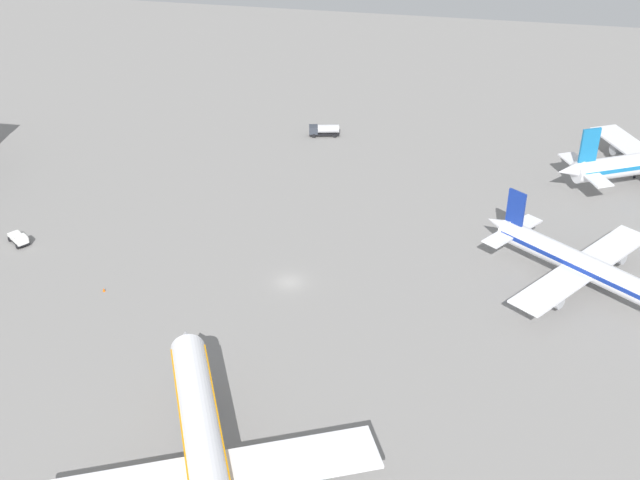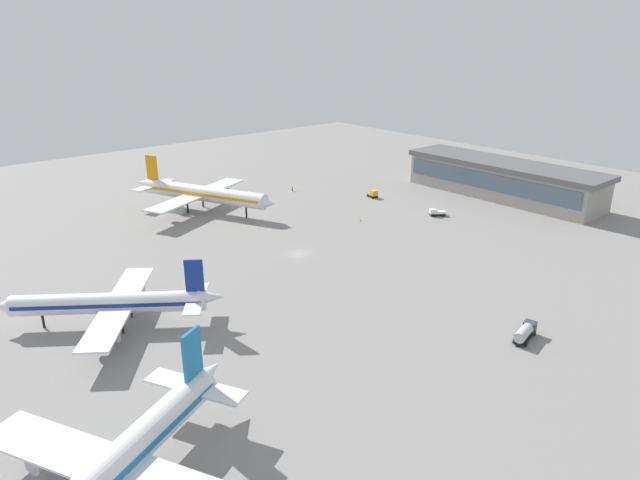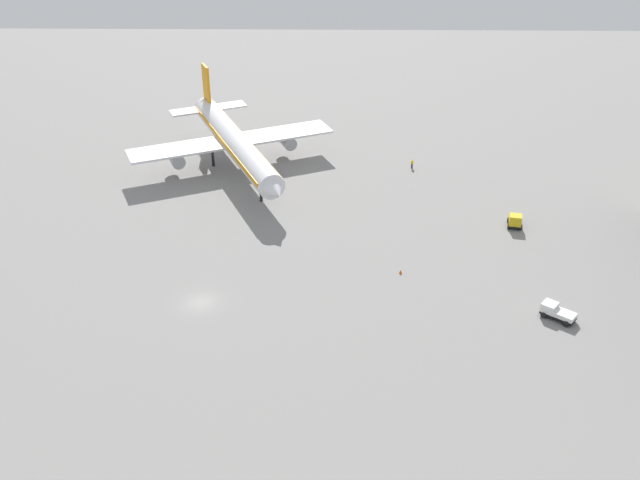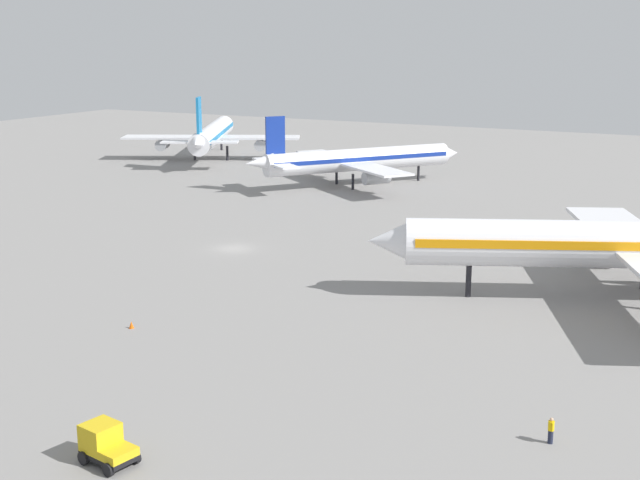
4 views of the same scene
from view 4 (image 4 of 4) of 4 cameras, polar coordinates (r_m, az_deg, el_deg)
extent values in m
plane|color=gray|center=(100.66, -5.71, -0.56)|extent=(288.00, 288.00, 0.00)
cylinder|color=white|center=(141.84, 2.59, 5.33)|extent=(22.55, 28.54, 3.62)
cone|color=white|center=(150.91, 8.48, 5.68)|extent=(4.92, 4.95, 3.44)
cone|color=white|center=(134.39, -4.03, 5.10)|extent=(5.02, 5.36, 2.89)
cube|color=navy|center=(141.81, 2.59, 5.44)|extent=(21.82, 27.52, 0.65)
cube|color=white|center=(141.13, 2.00, 5.15)|extent=(28.20, 22.89, 0.33)
cylinder|color=#A5A8AD|center=(149.02, 0.42, 5.10)|extent=(4.15, 4.62, 1.99)
cylinder|color=#A5A8AD|center=(133.73, 3.74, 4.12)|extent=(4.15, 4.62, 1.99)
cube|color=white|center=(135.44, -2.95, 5.10)|extent=(11.78, 9.83, 0.26)
cube|color=navy|center=(134.89, -2.97, 6.93)|extent=(2.20, 2.77, 5.79)
cylinder|color=black|center=(148.07, 6.51, 4.40)|extent=(0.43, 0.43, 2.53)
cylinder|color=black|center=(143.63, 1.10, 4.20)|extent=(0.43, 0.43, 2.53)
cylinder|color=black|center=(138.56, 2.19, 3.86)|extent=(0.43, 0.43, 2.53)
cylinder|color=white|center=(175.33, -7.10, 6.95)|extent=(19.93, 34.69, 4.04)
cone|color=white|center=(194.61, -6.29, 7.60)|extent=(5.23, 5.32, 3.84)
cone|color=white|center=(156.04, -8.12, 6.36)|extent=(5.14, 5.96, 3.23)
cube|color=#1972B2|center=(175.29, -7.11, 7.05)|extent=(19.35, 33.41, 0.73)
cube|color=white|center=(173.57, -7.18, 6.75)|extent=(33.86, 20.76, 0.36)
cylinder|color=#A5A8AD|center=(175.39, -10.35, 6.24)|extent=(4.11, 5.26, 2.22)
cylinder|color=#A5A8AD|center=(172.61, -3.94, 6.31)|extent=(4.11, 5.26, 2.22)
cube|color=white|center=(159.05, -7.94, 6.42)|extent=(13.96, 9.15, 0.29)
cube|color=#1972B2|center=(158.55, -8.00, 8.16)|extent=(1.96, 3.35, 6.46)
cylinder|color=black|center=(188.36, -6.53, 6.35)|extent=(0.48, 0.48, 2.83)
cylinder|color=black|center=(173.35, -8.27, 5.69)|extent=(0.48, 0.48, 2.83)
cylinder|color=black|center=(172.42, -6.14, 5.72)|extent=(0.48, 0.48, 2.83)
cylinder|color=white|center=(84.46, 19.38, -0.28)|extent=(38.44, 20.22, 4.41)
cone|color=white|center=(81.27, 4.73, -0.07)|extent=(5.72, 5.61, 4.19)
cube|color=orange|center=(84.38, 19.40, -0.06)|extent=(37.01, 19.65, 0.79)
cylinder|color=#A5A8AD|center=(95.43, 18.77, 0.05)|extent=(5.75, 4.32, 2.42)
cylinder|color=black|center=(82.69, 9.77, -2.67)|extent=(0.53, 0.53, 3.09)
cube|color=black|center=(52.64, -13.74, -13.62)|extent=(3.50, 2.47, 0.30)
cube|color=gold|center=(52.73, -14.28, -12.46)|extent=(2.13, 2.21, 1.60)
cube|color=#3F596B|center=(53.19, -14.85, -11.88)|extent=(0.38, 1.58, 0.90)
cube|color=gold|center=(51.82, -13.14, -13.55)|extent=(1.74, 2.13, 0.50)
cylinder|color=black|center=(53.02, -15.33, -13.70)|extent=(0.84, 0.45, 0.80)
cylinder|color=black|center=(54.02, -13.68, -13.07)|extent=(0.84, 0.45, 0.80)
cylinder|color=black|center=(51.40, -13.80, -14.51)|extent=(0.84, 0.45, 0.80)
cylinder|color=black|center=(52.43, -12.12, -13.83)|extent=(0.84, 0.45, 0.80)
cylinder|color=#1E2338|center=(55.38, 14.97, -12.43)|extent=(0.43, 0.43, 0.85)
cylinder|color=yellow|center=(55.07, 15.02, -11.75)|extent=(0.52, 0.52, 0.60)
sphere|color=tan|center=(54.90, 15.04, -11.37)|extent=(0.22, 0.22, 0.22)
cylinder|color=yellow|center=(55.28, 14.95, -11.65)|extent=(0.10, 0.10, 0.54)
cylinder|color=yellow|center=(54.86, 15.09, -11.86)|extent=(0.10, 0.10, 0.54)
cone|color=#EA590C|center=(74.89, -12.34, -5.49)|extent=(0.44, 0.44, 0.60)
camera|label=1|loc=(128.27, 59.02, 30.63)|focal=46.98mm
camera|label=2|loc=(216.52, -16.87, 19.12)|focal=31.41mm
camera|label=3|loc=(153.61, -39.84, 23.03)|focal=41.49mm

